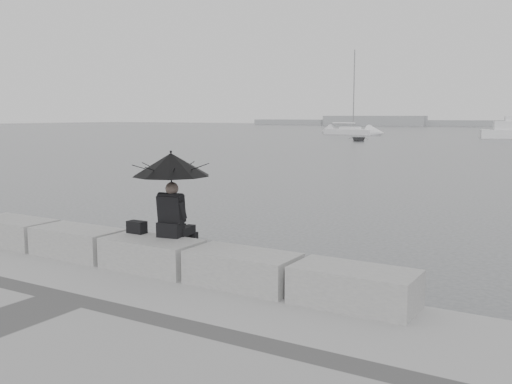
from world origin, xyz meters
The scene contains 10 objects.
ground centered at (0.00, 0.00, 0.00)m, with size 360.00×360.00×0.00m, color #424447.
stone_block_far_left centered at (-3.40, -0.45, 0.75)m, with size 1.60×0.80×0.50m, color gray.
stone_block_left centered at (-1.70, -0.45, 0.75)m, with size 1.60×0.80×0.50m, color gray.
stone_block_centre centered at (0.00, -0.45, 0.75)m, with size 1.60×0.80×0.50m, color gray.
stone_block_right centered at (1.70, -0.45, 0.75)m, with size 1.60×0.80×0.50m, color gray.
stone_block_far_right centered at (3.40, -0.45, 0.75)m, with size 1.60×0.80×0.50m, color gray.
seated_person centered at (0.15, -0.12, 2.02)m, with size 1.25×1.25×1.39m.
bag centered at (-0.52, -0.22, 1.10)m, with size 0.31×0.18×0.20m, color black.
sailboat_left centered at (-27.09, 76.39, 0.51)m, with size 9.09×4.86×12.90m.
dinghy centered at (-17.83, 55.63, 0.30)m, with size 3.49×1.48×0.59m, color slate.
Camera 1 is at (5.96, -7.18, 2.94)m, focal length 40.00 mm.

